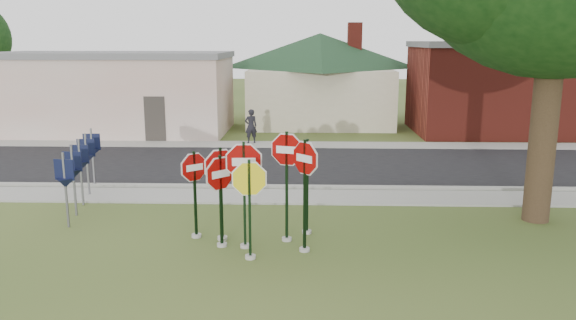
{
  "coord_description": "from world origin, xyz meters",
  "views": [
    {
      "loc": [
        1.23,
        -11.35,
        4.82
      ],
      "look_at": [
        0.79,
        2.0,
        1.95
      ],
      "focal_mm": 35.0,
      "sensor_mm": 36.0,
      "label": 1
    }
  ],
  "objects_px": {
    "stop_sign_yellow": "(249,196)",
    "pedestrian": "(251,126)",
    "stop_sign_center": "(244,178)",
    "stop_sign_left": "(220,189)"
  },
  "relations": [
    {
      "from": "stop_sign_center",
      "to": "pedestrian",
      "type": "relative_size",
      "value": 1.67
    },
    {
      "from": "stop_sign_yellow",
      "to": "pedestrian",
      "type": "relative_size",
      "value": 1.49
    },
    {
      "from": "stop_sign_center",
      "to": "stop_sign_yellow",
      "type": "relative_size",
      "value": 1.12
    },
    {
      "from": "stop_sign_yellow",
      "to": "pedestrian",
      "type": "bearing_deg",
      "value": 95.49
    },
    {
      "from": "stop_sign_yellow",
      "to": "stop_sign_center",
      "type": "bearing_deg",
      "value": 105.47
    },
    {
      "from": "pedestrian",
      "to": "stop_sign_yellow",
      "type": "bearing_deg",
      "value": 74.68
    },
    {
      "from": "stop_sign_center",
      "to": "pedestrian",
      "type": "height_order",
      "value": "stop_sign_center"
    },
    {
      "from": "stop_sign_center",
      "to": "stop_sign_left",
      "type": "bearing_deg",
      "value": 174.05
    },
    {
      "from": "stop_sign_center",
      "to": "stop_sign_yellow",
      "type": "xyz_separation_m",
      "value": [
        0.19,
        -0.68,
        -0.23
      ]
    },
    {
      "from": "stop_sign_left",
      "to": "pedestrian",
      "type": "bearing_deg",
      "value": 92.57
    }
  ]
}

